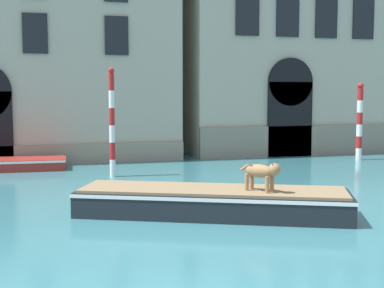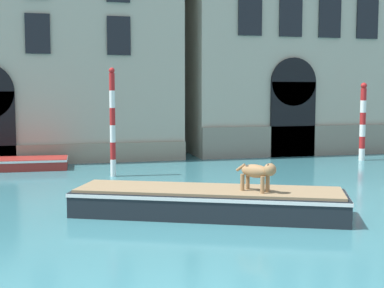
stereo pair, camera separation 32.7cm
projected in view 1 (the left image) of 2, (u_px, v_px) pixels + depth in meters
name	position (u px, v px, depth m)	size (l,w,h in m)	color
boat_foreground	(212.00, 201.00, 12.68)	(6.57, 4.18, 0.65)	black
dog_on_deck	(262.00, 172.00, 12.21)	(0.71, 0.91, 0.71)	#997047
boat_moored_near_palazzo	(2.00, 164.00, 20.00)	(4.69, 1.76, 0.42)	maroon
mooring_pole_0	(112.00, 122.00, 18.34)	(0.20, 0.20, 3.75)	white
mooring_pole_3	(360.00, 121.00, 22.87)	(0.26, 0.26, 3.31)	white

